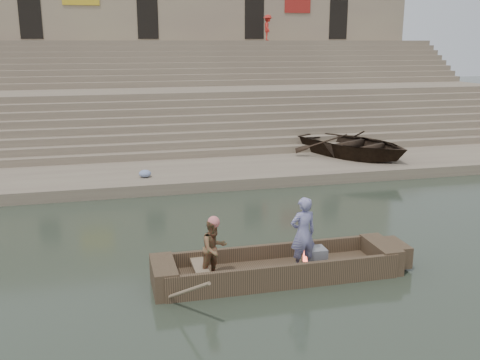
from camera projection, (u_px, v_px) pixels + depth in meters
name	position (u px, v px, depth m)	size (l,w,h in m)	color
ground	(315.00, 250.00, 13.81)	(120.00, 120.00, 0.00)	#293226
lower_landing	(239.00, 172.00, 21.28)	(32.00, 4.00, 0.40)	gray
mid_landing	(204.00, 116.00, 28.03)	(32.00, 3.00, 2.80)	gray
upper_landing	(184.00, 83.00, 34.31)	(32.00, 3.00, 5.20)	gray
ghat_steps	(199.00, 105.00, 29.52)	(32.00, 11.00, 5.20)	gray
building_wall	(175.00, 34.00, 37.32)	(32.00, 5.07, 11.20)	#9B8B69
main_rowboat	(278.00, 273.00, 12.21)	(5.00, 1.30, 0.22)	brown
rowboat_trim	(287.00, 264.00, 12.21)	(6.04, 2.63, 1.99)	brown
standing_man	(303.00, 234.00, 11.96)	(0.61, 0.40, 1.67)	navy
rowing_man	(214.00, 249.00, 11.57)	(0.64, 0.50, 1.32)	#236A34
television	(315.00, 256.00, 12.34)	(0.46, 0.42, 0.40)	slate
beached_rowboat	(353.00, 144.00, 22.99)	(3.63, 5.08, 1.05)	#2D2116
pedestrian	(268.00, 28.00, 34.99)	(1.04, 0.60, 1.62)	red
cloth_bundles	(271.00, 166.00, 20.81)	(10.07, 0.68, 0.26)	#3F5999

